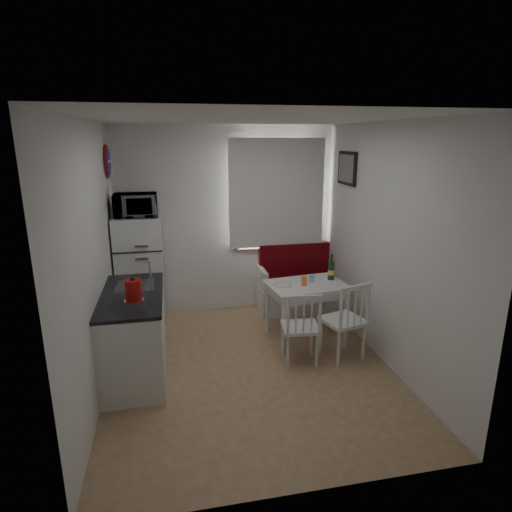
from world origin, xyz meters
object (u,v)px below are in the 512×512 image
at_px(kitchen_counter, 135,333).
at_px(wine_bottle, 331,267).
at_px(chair_left, 303,321).
at_px(microwave, 136,205).
at_px(dining_table, 307,290).
at_px(fridge, 141,272).
at_px(kettle, 133,290).
at_px(bench, 304,288).
at_px(chair_right, 347,314).

xyz_separation_m(kitchen_counter, wine_bottle, (2.38, 0.56, 0.41)).
relative_size(chair_left, microwave, 0.88).
xyz_separation_m(dining_table, fridge, (-2.01, 0.78, 0.12)).
distance_m(microwave, kettle, 1.59).
xyz_separation_m(bench, kettle, (-2.23, -1.63, 0.71)).
height_order(bench, chair_right, bench).
relative_size(kitchen_counter, wine_bottle, 4.04).
xyz_separation_m(fridge, wine_bottle, (2.36, -0.68, 0.13)).
relative_size(kitchen_counter, kettle, 5.19).
height_order(kitchen_counter, dining_table, kitchen_counter).
distance_m(kitchen_counter, bench, 2.66).
relative_size(bench, microwave, 2.56).
relative_size(fridge, wine_bottle, 4.52).
distance_m(kitchen_counter, fridge, 1.28).
height_order(kitchen_counter, fridge, fridge).
distance_m(chair_left, fridge, 2.28).
xyz_separation_m(chair_right, wine_bottle, (0.10, 0.76, 0.30)).
relative_size(dining_table, kettle, 3.98).
distance_m(kettle, wine_bottle, 2.48).
relative_size(bench, wine_bottle, 4.05).
bearing_deg(wine_bottle, kitchen_counter, -166.69).
xyz_separation_m(kitchen_counter, chair_right, (2.28, -0.20, 0.11)).
bearing_deg(wine_bottle, chair_left, -128.40).
relative_size(kitchen_counter, bench, 1.00).
xyz_separation_m(chair_left, chair_right, (0.50, -0.01, 0.04)).
distance_m(kitchen_counter, kettle, 0.64).
relative_size(microwave, kettle, 2.04).
xyz_separation_m(kitchen_counter, bench, (2.28, 1.36, -0.14)).
xyz_separation_m(bench, wine_bottle, (0.09, -0.79, 0.55)).
bearing_deg(fridge, bench, 2.80).
height_order(bench, wine_bottle, wine_bottle).
height_order(chair_left, chair_right, chair_right).
bearing_deg(kettle, kitchen_counter, 100.16).
height_order(dining_table, chair_right, chair_right).
relative_size(chair_right, wine_bottle, 1.61).
relative_size(kettle, wine_bottle, 0.78).
bearing_deg(kitchen_counter, chair_right, -5.08).
relative_size(kitchen_counter, chair_right, 2.51).
height_order(dining_table, microwave, microwave).
bearing_deg(microwave, bench, 4.06).
bearing_deg(kettle, microwave, 91.17).
relative_size(chair_right, microwave, 1.01).
relative_size(bench, chair_left, 2.92).
bearing_deg(kitchen_counter, bench, 30.68).
bearing_deg(fridge, dining_table, -21.29).
distance_m(kitchen_counter, dining_table, 2.09).
height_order(fridge, microwave, microwave).
bearing_deg(chair_left, chair_right, 5.75).
bearing_deg(microwave, chair_left, -38.33).
bearing_deg(dining_table, bench, 66.64).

